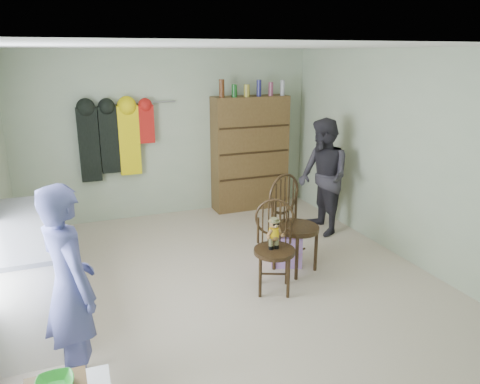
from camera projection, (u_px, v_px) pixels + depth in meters
name	position (u px, v px, depth m)	size (l,w,h in m)	color
ground_plane	(226.00, 280.00, 5.23)	(5.00, 5.00, 0.00)	beige
room_walls	(208.00, 133.00, 5.25)	(5.00, 5.00, 5.00)	beige
counter	(31.00, 271.00, 4.41)	(0.64, 1.86, 0.94)	silver
bowl	(55.00, 384.00, 2.79)	(0.22, 0.22, 0.05)	green
chair_front	(274.00, 241.00, 4.90)	(0.57, 0.57, 0.98)	#3E2915
chair_far	(292.00, 220.00, 5.36)	(0.64, 0.64, 1.13)	#3E2915
striped_bag	(286.00, 249.00, 5.58)	(0.36, 0.28, 0.38)	pink
person_left	(70.00, 288.00, 3.40)	(0.58, 0.38, 1.60)	#474B83
person_right	(323.00, 177.00, 6.41)	(0.78, 0.61, 1.61)	#2D2B33
dresser	(250.00, 153.00, 7.45)	(1.20, 0.39, 2.07)	brown
coat_rack	(114.00, 139.00, 6.70)	(1.42, 0.12, 1.09)	#99999E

